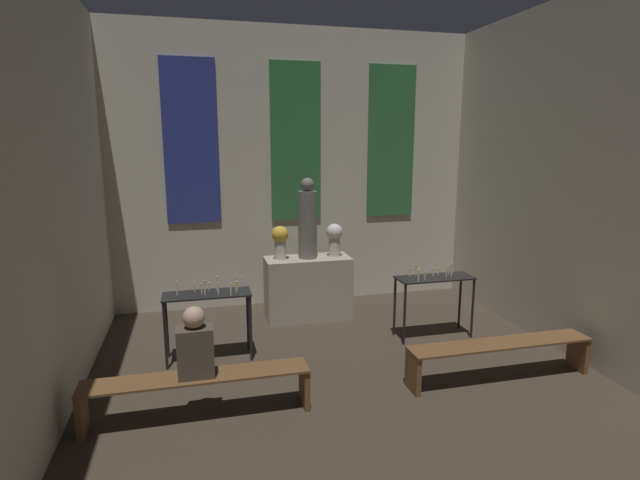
% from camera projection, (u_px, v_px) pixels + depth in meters
% --- Properties ---
extents(wall_back, '(6.36, 0.16, 4.66)m').
position_uv_depth(wall_back, '(295.00, 168.00, 8.53)').
color(wall_back, beige).
rests_on(wall_back, ground_plane).
extents(altar, '(1.35, 0.59, 1.00)m').
position_uv_depth(altar, '(308.00, 288.00, 7.99)').
color(altar, '#ADA38E').
rests_on(altar, ground_plane).
extents(statue, '(0.29, 0.29, 1.26)m').
position_uv_depth(statue, '(308.00, 221.00, 7.78)').
color(statue, slate).
rests_on(statue, altar).
extents(flower_vase_left, '(0.26, 0.26, 0.53)m').
position_uv_depth(flower_vase_left, '(280.00, 240.00, 7.73)').
color(flower_vase_left, beige).
rests_on(flower_vase_left, altar).
extents(flower_vase_right, '(0.26, 0.26, 0.53)m').
position_uv_depth(flower_vase_right, '(334.00, 237.00, 7.94)').
color(flower_vase_right, beige).
rests_on(flower_vase_right, altar).
extents(candle_rack_left, '(1.11, 0.42, 1.09)m').
position_uv_depth(candle_rack_left, '(208.00, 304.00, 6.42)').
color(candle_rack_left, black).
rests_on(candle_rack_left, ground_plane).
extents(candle_rack_right, '(1.11, 0.42, 1.09)m').
position_uv_depth(candle_rack_right, '(434.00, 287.00, 7.18)').
color(candle_rack_right, black).
rests_on(candle_rack_right, ground_plane).
extents(pew_back_left, '(2.28, 0.36, 0.47)m').
position_uv_depth(pew_back_left, '(198.00, 387.00, 5.09)').
color(pew_back_left, brown).
rests_on(pew_back_left, ground_plane).
extents(pew_back_right, '(2.28, 0.36, 0.47)m').
position_uv_depth(pew_back_right, '(500.00, 352.00, 5.93)').
color(pew_back_right, brown).
rests_on(pew_back_right, ground_plane).
extents(person_seated, '(0.36, 0.24, 0.73)m').
position_uv_depth(person_seated, '(195.00, 345.00, 5.00)').
color(person_seated, '#4C4238').
rests_on(person_seated, pew_back_left).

